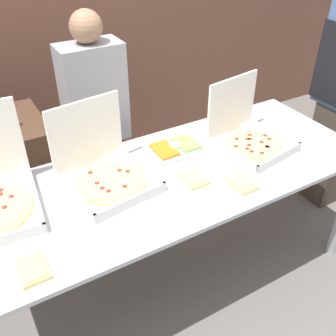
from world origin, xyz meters
TOP-DOWN VIEW (x-y plane):
  - ground_plane at (0.00, 0.00)m, footprint 16.00×16.00m
  - brick_wall_behind at (0.00, 1.70)m, footprint 10.00×0.06m
  - buffet_table at (0.00, 0.00)m, footprint 2.42×0.92m
  - pizza_box_near_left at (0.59, 0.03)m, footprint 0.46×0.48m
  - pizza_box_far_right at (-0.33, 0.12)m, footprint 0.48×0.50m
  - paper_plate_front_left at (0.09, -0.11)m, footprint 0.21×0.21m
  - paper_plate_front_right at (-0.84, -0.31)m, footprint 0.23×0.23m
  - paper_plate_front_center at (0.29, -0.28)m, footprint 0.25×0.25m
  - veggie_tray at (0.16, 0.19)m, footprint 0.34×0.23m
  - sideboard_podium at (-0.75, 0.90)m, footprint 0.59×0.58m
  - soda_can_colored at (-0.68, 0.96)m, footprint 0.07×0.07m
  - person_guest_cap at (-0.13, 0.73)m, footprint 0.40×0.22m

SIDE VIEW (x-z plane):
  - ground_plane at x=0.00m, z-range 0.00..0.00m
  - sideboard_podium at x=-0.75m, z-range 0.00..0.97m
  - buffet_table at x=0.00m, z-range 0.34..1.21m
  - person_guest_cap at x=-0.13m, z-range 0.03..1.67m
  - paper_plate_front_center at x=0.29m, z-range 0.86..0.90m
  - paper_plate_front_right at x=-0.84m, z-range 0.87..0.90m
  - paper_plate_front_left at x=0.09m, z-range 0.87..0.90m
  - veggie_tray at x=0.16m, z-range 0.86..0.92m
  - pizza_box_near_left at x=0.59m, z-range 0.74..1.14m
  - pizza_box_far_right at x=-0.33m, z-range 0.73..1.16m
  - soda_can_colored at x=-0.68m, z-range 0.97..1.09m
  - brick_wall_behind at x=0.00m, z-range 0.00..2.80m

